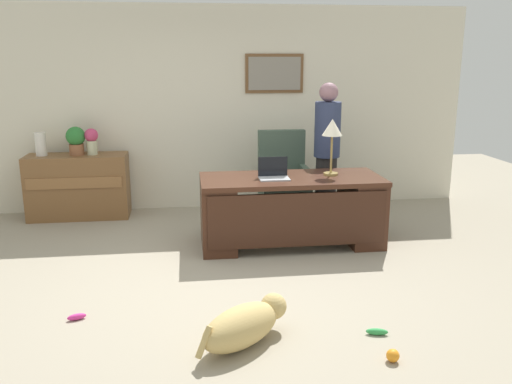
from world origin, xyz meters
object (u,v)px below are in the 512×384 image
object	(u,v)px
dog_toy_ball	(393,356)
dog_toy_plush	(77,317)
desk_lamp	(332,131)
desk	(292,208)
credenza	(79,186)
vase_empty	(41,144)
dog_toy_bone	(377,332)
laptop	(274,173)
armchair	(283,180)
vase_with_flowers	(92,140)
potted_plant	(76,139)
dog_lying	(245,324)
person_standing	(327,151)

from	to	relation	value
dog_toy_ball	dog_toy_plush	xyz separation A→B (m)	(-2.25, 0.90, -0.02)
desk_lamp	dog_toy_plush	bearing A→B (deg)	-147.24
desk	desk_lamp	bearing A→B (deg)	10.75
desk	dog_toy_plush	bearing A→B (deg)	-143.33
dog_toy_plush	credenza	bearing A→B (deg)	99.53
desk	vase_empty	bearing A→B (deg)	154.16
desk	dog_toy_bone	world-z (taller)	desk
laptop	vase_empty	size ratio (longest dim) A/B	1.08
armchair	vase_with_flowers	xyz separation A→B (m)	(-2.41, 0.39, 0.51)
laptop	dog_toy_plush	distance (m)	2.49
vase_empty	potted_plant	bearing A→B (deg)	0.00
dog_lying	vase_with_flowers	distance (m)	3.90
credenza	person_standing	xyz separation A→B (m)	(3.12, -0.59, 0.49)
credenza	dog_toy_plush	xyz separation A→B (m)	(0.49, -2.93, -0.39)
dog_toy_ball	vase_empty	bearing A→B (deg)	129.52
desk	dog_lying	world-z (taller)	desk
laptop	vase_empty	distance (m)	3.08
armchair	dog_lying	bearing A→B (deg)	-105.31
armchair	vase_empty	world-z (taller)	armchair
vase_empty	desk	bearing A→B (deg)	-25.84
desk	potted_plant	xyz separation A→B (m)	(-2.50, 1.42, 0.60)
desk_lamp	vase_empty	bearing A→B (deg)	158.47
person_standing	potted_plant	distance (m)	3.16
armchair	dog_toy_plush	distance (m)	3.34
dog_lying	laptop	bearing A→B (deg)	75.11
desk	dog_lying	distance (m)	2.20
vase_with_flowers	dog_toy_bone	world-z (taller)	vase_with_flowers
desk_lamp	dog_toy_plush	xyz separation A→B (m)	(-2.48, -1.59, -1.22)
credenza	potted_plant	distance (m)	0.61
desk_lamp	vase_empty	world-z (taller)	desk_lamp
potted_plant	dog_toy_ball	distance (m)	4.81
person_standing	dog_toy_plush	xyz separation A→B (m)	(-2.63, -2.34, -0.87)
desk	credenza	xyz separation A→B (m)	(-2.52, 1.42, -0.01)
laptop	potted_plant	distance (m)	2.71
person_standing	dog_lying	xyz separation A→B (m)	(-1.35, -2.88, -0.74)
armchair	person_standing	xyz separation A→B (m)	(0.51, -0.20, 0.40)
desk	potted_plant	world-z (taller)	potted_plant
desk_lamp	laptop	bearing A→B (deg)	-171.89
potted_plant	vase_empty	bearing A→B (deg)	180.00
desk	dog_lying	bearing A→B (deg)	-110.03
vase_with_flowers	potted_plant	size ratio (longest dim) A/B	0.93
desk	desk_lamp	distance (m)	0.95
desk_lamp	vase_empty	distance (m)	3.65
credenza	potted_plant	world-z (taller)	potted_plant
dog_lying	dog_toy_ball	size ratio (longest dim) A/B	8.13
dog_toy_bone	dog_toy_plush	world-z (taller)	same
person_standing	dog_toy_bone	bearing A→B (deg)	-96.95
dog_toy_bone	dog_toy_plush	xyz separation A→B (m)	(-2.28, 0.54, 0.00)
potted_plant	dog_toy_ball	bearing A→B (deg)	-54.52
vase_with_flowers	laptop	bearing A→B (deg)	-34.15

